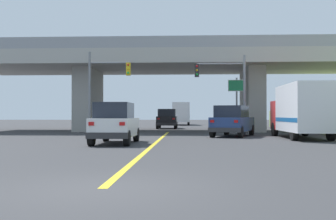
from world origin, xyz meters
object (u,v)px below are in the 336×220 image
sedan_oncoming (167,119)px  traffic_signal_nearside (227,83)px  suv_crossing (233,121)px  highway_sign (237,93)px  box_truck (302,111)px  suv_lead (115,123)px  semi_truck_distant (181,113)px  traffic_signal_farside (103,82)px

sedan_oncoming → traffic_signal_nearside: bearing=-68.3°
suv_crossing → highway_sign: size_ratio=1.18×
suv_crossing → box_truck: size_ratio=0.69×
suv_lead → sedan_oncoming: same height
traffic_signal_nearside → semi_truck_distant: size_ratio=0.80×
suv_lead → semi_truck_distant: 37.83m
traffic_signal_farside → highway_sign: 10.50m
suv_lead → suv_crossing: 9.71m
suv_crossing → box_truck: box_truck is taller
traffic_signal_farside → semi_truck_distant: (5.40, 27.47, -2.21)m
suv_lead → semi_truck_distant: size_ratio=0.62×
box_truck → highway_sign: bearing=111.1°
suv_crossing → semi_truck_distant: 30.79m
traffic_signal_nearside → highway_sign: bearing=70.0°
sedan_oncoming → highway_sign: 11.82m
box_truck → highway_sign: size_ratio=1.71×
suv_crossing → traffic_signal_nearside: (-0.08, 2.72, 2.71)m
box_truck → traffic_signal_farside: bearing=157.8°
highway_sign → semi_truck_distant: size_ratio=0.60×
sedan_oncoming → traffic_signal_farside: 13.31m
highway_sign → semi_truck_distant: 25.60m
semi_truck_distant → suv_crossing: bearing=-82.7°
traffic_signal_nearside → highway_sign: (0.99, 2.71, -0.59)m
sedan_oncoming → highway_sign: bearing=-58.8°
suv_lead → traffic_signal_nearside: bearing=57.0°
suv_lead → traffic_signal_farside: bearing=105.1°
sedan_oncoming → traffic_signal_farside: size_ratio=0.71×
suv_lead → suv_crossing: same height
sedan_oncoming → traffic_signal_farside: traffic_signal_farside is taller
sedan_oncoming → traffic_signal_farside: (-4.18, -12.31, 2.83)m
box_truck → sedan_oncoming: size_ratio=1.71×
sedan_oncoming → traffic_signal_farside: bearing=-108.8°
highway_sign → suv_lead: bearing=-120.5°
suv_crossing → highway_sign: 5.90m
box_truck → suv_crossing: bearing=149.1°
sedan_oncoming → highway_sign: (6.03, -9.94, 2.12)m
suv_crossing → sedan_oncoming: same height
box_truck → traffic_signal_farside: (-13.20, 5.39, 2.16)m
sedan_oncoming → highway_sign: size_ratio=1.00×
sedan_oncoming → highway_sign: highway_sign is taller
suv_crossing → traffic_signal_nearside: 3.84m
sedan_oncoming → traffic_signal_nearside: traffic_signal_nearside is taller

